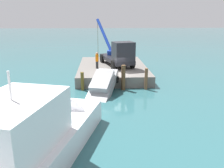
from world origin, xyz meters
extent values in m
plane|color=#2D6066|center=(0.00, 0.00, 0.00)|extent=(200.00, 200.00, 0.00)
cube|color=slate|center=(-4.07, 0.00, 0.54)|extent=(11.47, 7.65, 1.07)
cube|color=black|center=(-4.13, 0.47, 1.80)|extent=(6.48, 3.80, 0.45)
cube|color=#26262C|center=(-2.01, 1.07, 3.01)|extent=(2.23, 2.52, 1.98)
cylinder|color=black|center=(-2.37, 2.12, 1.57)|extent=(1.04, 0.56, 1.00)
cylinder|color=black|center=(-1.77, -0.02, 1.57)|extent=(1.04, 0.56, 1.00)
cylinder|color=black|center=(-6.48, 0.96, 1.57)|extent=(1.04, 0.56, 1.00)
cylinder|color=black|center=(-5.88, -1.18, 1.57)|extent=(1.04, 0.56, 1.00)
cylinder|color=#1938A5|center=(-7.49, -0.85, 4.28)|extent=(3.60, 2.08, 3.96)
cube|color=#1938A5|center=(-5.89, -0.03, 2.27)|extent=(1.00, 1.00, 0.50)
cylinder|color=#4C4C19|center=(-9.09, -1.67, 3.65)|extent=(0.04, 0.04, 4.97)
cylinder|color=#272727|center=(-2.49, -1.75, 1.46)|extent=(0.28, 0.28, 0.78)
cylinder|color=orange|center=(-2.49, -1.75, 2.25)|extent=(0.34, 0.34, 0.78)
sphere|color=tan|center=(-2.49, -1.75, 2.75)|extent=(0.23, 0.23, 0.23)
cube|color=#99999E|center=(3.21, -1.26, 0.59)|extent=(4.84, 3.16, 2.55)
cube|color=#99999E|center=(3.25, -1.27, 1.23)|extent=(2.96, 2.36, 1.58)
cylinder|color=black|center=(4.76, -0.79, -0.39)|extent=(0.88, 0.47, 0.85)
cylinder|color=black|center=(4.19, -2.56, -0.39)|extent=(0.88, 0.47, 0.85)
cylinder|color=black|center=(1.97, 0.12, 0.97)|extent=(0.88, 0.47, 0.85)
cylinder|color=black|center=(1.39, -1.65, 0.97)|extent=(0.88, 0.47, 0.85)
cube|color=white|center=(13.77, -4.85, 0.23)|extent=(12.40, 6.92, 2.27)
cone|color=white|center=(8.09, -3.27, 0.23)|extent=(5.02, 4.86, 3.89)
cube|color=white|center=(14.33, -5.01, 2.45)|extent=(5.34, 4.26, 2.16)
cylinder|color=white|center=(14.33, -5.01, 4.13)|extent=(0.10, 0.10, 1.20)
cylinder|color=silver|center=(9.79, -3.74, 1.86)|extent=(0.06, 0.06, 1.00)
cylinder|color=brown|center=(1.99, -3.08, 0.86)|extent=(0.31, 0.31, 1.71)
cylinder|color=#4E471E|center=(1.94, -0.71, 0.93)|extent=(0.38, 0.38, 1.86)
cylinder|color=brown|center=(2.03, 0.71, 1.17)|extent=(0.38, 0.38, 2.34)
cylinder|color=brown|center=(2.05, 2.85, 1.01)|extent=(0.29, 0.29, 2.02)
camera|label=1|loc=(23.69, -1.44, 6.86)|focal=38.88mm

